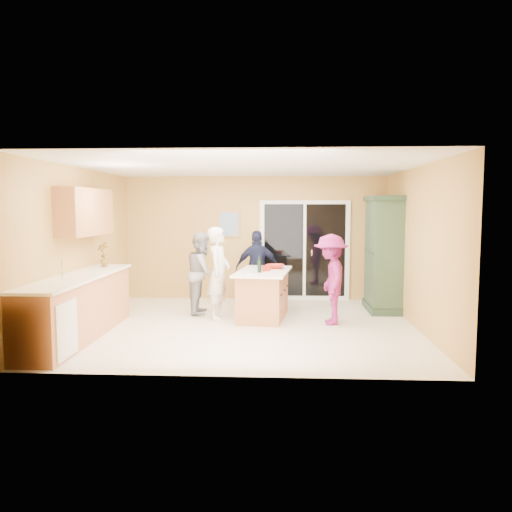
{
  "coord_description": "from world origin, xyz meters",
  "views": [
    {
      "loc": [
        0.58,
        -8.06,
        1.94
      ],
      "look_at": [
        0.15,
        0.1,
        1.15
      ],
      "focal_mm": 35.0,
      "sensor_mm": 36.0,
      "label": 1
    }
  ],
  "objects_px": {
    "green_hutch": "(384,255)",
    "woman_grey": "(203,273)",
    "kitchen_island": "(263,296)",
    "woman_magenta": "(331,279)",
    "woman_navy": "(258,268)",
    "woman_white": "(219,273)"
  },
  "relations": [
    {
      "from": "green_hutch",
      "to": "woman_navy",
      "type": "xyz_separation_m",
      "value": [
        -2.4,
        0.37,
        -0.3
      ]
    },
    {
      "from": "woman_white",
      "to": "woman_magenta",
      "type": "bearing_deg",
      "value": -90.06
    },
    {
      "from": "woman_white",
      "to": "green_hutch",
      "type": "bearing_deg",
      "value": -64.8
    },
    {
      "from": "green_hutch",
      "to": "woman_magenta",
      "type": "xyz_separation_m",
      "value": [
        -1.1,
        -1.17,
        -0.3
      ]
    },
    {
      "from": "woman_grey",
      "to": "green_hutch",
      "type": "bearing_deg",
      "value": -84.79
    },
    {
      "from": "kitchen_island",
      "to": "woman_magenta",
      "type": "bearing_deg",
      "value": -13.97
    },
    {
      "from": "kitchen_island",
      "to": "woman_grey",
      "type": "distance_m",
      "value": 1.23
    },
    {
      "from": "kitchen_island",
      "to": "green_hutch",
      "type": "height_order",
      "value": "green_hutch"
    },
    {
      "from": "green_hutch",
      "to": "woman_white",
      "type": "relative_size",
      "value": 1.34
    },
    {
      "from": "kitchen_island",
      "to": "woman_white",
      "type": "height_order",
      "value": "woman_white"
    },
    {
      "from": "kitchen_island",
      "to": "woman_grey",
      "type": "height_order",
      "value": "woman_grey"
    },
    {
      "from": "green_hutch",
      "to": "woman_grey",
      "type": "bearing_deg",
      "value": -172.66
    },
    {
      "from": "kitchen_island",
      "to": "woman_white",
      "type": "relative_size",
      "value": 1.05
    },
    {
      "from": "woman_white",
      "to": "woman_navy",
      "type": "distance_m",
      "value": 1.38
    },
    {
      "from": "woman_magenta",
      "to": "woman_white",
      "type": "bearing_deg",
      "value": -99.76
    },
    {
      "from": "woman_magenta",
      "to": "woman_navy",
      "type": "bearing_deg",
      "value": -140.37
    },
    {
      "from": "woman_grey",
      "to": "woman_navy",
      "type": "relative_size",
      "value": 1.0
    },
    {
      "from": "kitchen_island",
      "to": "green_hutch",
      "type": "bearing_deg",
      "value": 24.95
    },
    {
      "from": "woman_grey",
      "to": "woman_white",
      "type": "bearing_deg",
      "value": -142.12
    },
    {
      "from": "kitchen_island",
      "to": "woman_navy",
      "type": "distance_m",
      "value": 1.19
    },
    {
      "from": "green_hutch",
      "to": "woman_white",
      "type": "distance_m",
      "value": 3.15
    },
    {
      "from": "woman_white",
      "to": "woman_navy",
      "type": "height_order",
      "value": "woman_white"
    }
  ]
}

